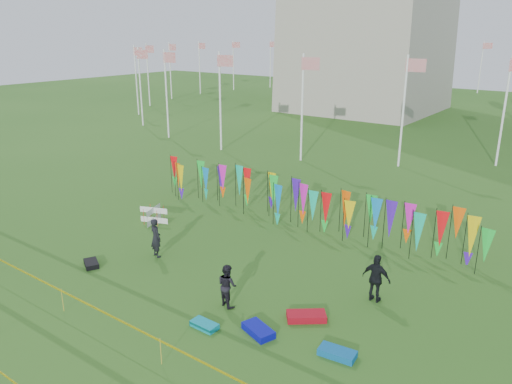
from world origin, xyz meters
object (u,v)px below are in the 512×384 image
Objects in this scene: person_mid at (227,285)px; person_right at (376,278)px; kite_bag_teal at (337,353)px; box_kite at (154,215)px; kite_bag_turquoise at (204,325)px; kite_bag_red at (306,316)px; kite_bag_black at (91,264)px; person_left at (156,238)px; kite_bag_blue at (258,330)px.

person_right reaches higher than person_mid.
person_right is 1.62× the size of kite_bag_teal.
box_kite reaches higher than kite_bag_turquoise.
person_mid is 1.19× the size of kite_bag_red.
kite_bag_red is 9.74m from kite_bag_black.
person_right is at bearing 96.53° from kite_bag_teal.
person_left is 1.54× the size of kite_bag_blue.
kite_bag_black is (-1.54, -2.34, -0.79)m from person_left.
person_left is 1.56× the size of kite_bag_teal.
kite_bag_red is (-1.40, -2.60, -0.80)m from person_right.
person_mid reaches higher than kite_bag_red.
person_left is at bearing 151.90° from kite_bag_turquoise.
kite_bag_turquoise is (5.49, -2.93, -0.79)m from person_left.
person_left is at bearing 13.44° from person_right.
kite_bag_teal is at bearing 97.11° from person_right.
person_left reaches higher than kite_bag_red.
kite_bag_red is at bearing 11.12° from kite_bag_black.
person_right reaches higher than person_left.
kite_bag_blue is (7.17, -2.13, -0.77)m from person_left.
kite_bag_blue is at bearing 1.36° from kite_bag_black.
kite_bag_black reaches higher than kite_bag_turquoise.
kite_bag_red is (2.53, 2.47, 0.03)m from kite_bag_turquoise.
box_kite is 0.76× the size of kite_bag_teal.
person_mid is at bearing 100.70° from kite_bag_turquoise.
person_left reaches higher than kite_bag_teal.
kite_bag_red reaches higher than kite_bag_teal.
kite_bag_turquoise is 4.54m from kite_bag_teal.
person_mid is 1.78× the size of kite_bag_black.
person_left is 8.07m from kite_bag_red.
person_left reaches higher than kite_bag_blue.
box_kite reaches higher than kite_bag_blue.
box_kite is 0.64× the size of kite_bag_red.
kite_bag_blue is 0.86× the size of kite_bag_red.
box_kite is at bearing 164.14° from kite_bag_red.
box_kite is 0.96× the size of kite_bag_black.
box_kite is at bearing 154.82° from kite_bag_blue.
person_right is at bearing 62.28° from kite_bag_blue.
person_left is (3.12, -2.71, 0.45)m from box_kite.
kite_bag_red is (2.83, 0.88, -0.68)m from person_mid.
kite_bag_blue is (1.98, -0.79, -0.69)m from person_mid.
person_mid reaches higher than kite_bag_black.
kite_bag_red is (0.85, 1.67, 0.00)m from kite_bag_blue.
person_right reaches higher than box_kite.
kite_bag_black is 11.41m from kite_bag_teal.
person_right is 1.60× the size of kite_bag_blue.
kite_bag_red reaches higher than kite_bag_turquoise.
box_kite is at bearing 107.37° from kite_bag_black.
box_kite is 0.49× the size of person_left.
kite_bag_red is at bearing -168.06° from person_left.
person_mid reaches higher than kite_bag_teal.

